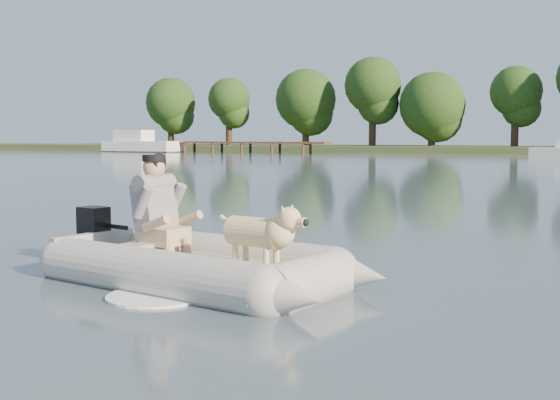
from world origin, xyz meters
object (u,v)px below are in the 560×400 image
at_px(dog, 256,238).
at_px(cabin_cruiser, 142,141).
at_px(dinghy, 202,225).
at_px(man, 156,203).
at_px(dock, 236,147).

xyz_separation_m(dog, cabin_cruiser, (-36.18, 50.07, 0.52)).
xyz_separation_m(dinghy, man, (-0.71, 0.20, 0.19)).
xyz_separation_m(dock, cabin_cruiser, (-9.45, -1.41, 0.54)).
bearing_deg(dinghy, man, 175.76).
bearing_deg(dog, cabin_cruiser, 137.66).
bearing_deg(cabin_cruiser, dinghy, -50.99).
height_order(dock, man, man).
bearing_deg(man, dinghy, -4.24).
relative_size(dock, dinghy, 3.65).
relative_size(dog, cabin_cruiser, 0.12).
distance_m(dinghy, man, 0.76).
distance_m(dinghy, cabin_cruiser, 61.31).
height_order(dinghy, cabin_cruiser, cabin_cruiser).
distance_m(man, dog, 1.44).
distance_m(dock, dog, 58.00).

